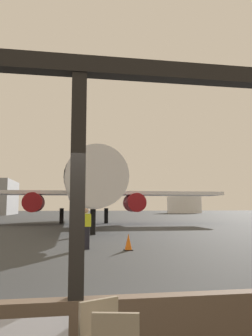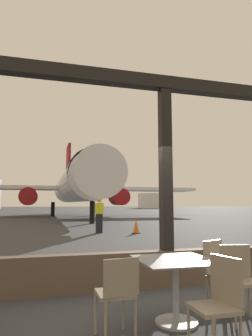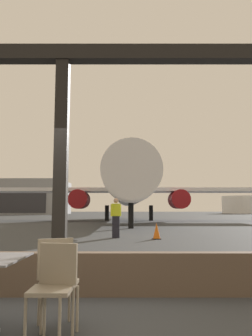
{
  "view_description": "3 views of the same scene",
  "coord_description": "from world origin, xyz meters",
  "px_view_note": "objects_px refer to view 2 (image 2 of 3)",
  "views": [
    {
      "loc": [
        -0.08,
        -4.44,
        1.79
      ],
      "look_at": [
        2.74,
        12.58,
        3.83
      ],
      "focal_mm": 35.27,
      "sensor_mm": 36.0,
      "label": 1
    },
    {
      "loc": [
        -2.16,
        -5.16,
        1.45
      ],
      "look_at": [
        4.19,
        18.17,
        4.32
      ],
      "focal_mm": 32.26,
      "sensor_mm": 36.0,
      "label": 2
    },
    {
      "loc": [
        1.0,
        -5.17,
        1.27
      ],
      "look_at": [
        0.94,
        14.89,
        3.7
      ],
      "focal_mm": 36.17,
      "sensor_mm": 36.0,
      "label": 3
    }
  ],
  "objects_px": {
    "cafe_chair_aisle_right": "(118,289)",
    "fuel_storage_tank": "(153,201)",
    "airplane": "(77,185)",
    "ground_crew_worker": "(99,215)",
    "dining_table": "(176,281)",
    "traffic_cone": "(136,227)",
    "cafe_chair_window_right": "(220,297)",
    "cafe_chair_window_left": "(219,269)",
    "cafe_chair_aisle_left": "(239,274)"
  },
  "relations": [
    {
      "from": "cafe_chair_window_right",
      "to": "airplane",
      "type": "xyz_separation_m",
      "value": [
        1.79,
        30.99,
        2.96
      ]
    },
    {
      "from": "cafe_chair_window_right",
      "to": "cafe_chair_aisle_left",
      "type": "height_order",
      "value": "cafe_chair_window_right"
    },
    {
      "from": "cafe_chair_aisle_left",
      "to": "fuel_storage_tank",
      "type": "xyz_separation_m",
      "value": [
        32.21,
        89.92,
        1.82
      ]
    },
    {
      "from": "cafe_chair_window_left",
      "to": "cafe_chair_aisle_right",
      "type": "height_order",
      "value": "cafe_chair_window_left"
    },
    {
      "from": "dining_table",
      "to": "airplane",
      "type": "height_order",
      "value": "airplane"
    },
    {
      "from": "dining_table",
      "to": "ground_crew_worker",
      "type": "height_order",
      "value": "ground_crew_worker"
    },
    {
      "from": "cafe_chair_window_right",
      "to": "cafe_chair_aisle_right",
      "type": "distance_m",
      "value": 1.06
    },
    {
      "from": "ground_crew_worker",
      "to": "cafe_chair_aisle_left",
      "type": "bearing_deg",
      "value": -91.34
    },
    {
      "from": "cafe_chair_window_left",
      "to": "cafe_chair_window_right",
      "type": "height_order",
      "value": "cafe_chair_window_left"
    },
    {
      "from": "traffic_cone",
      "to": "cafe_chair_aisle_right",
      "type": "bearing_deg",
      "value": -108.12
    },
    {
      "from": "cafe_chair_aisle_right",
      "to": "cafe_chair_window_right",
      "type": "bearing_deg",
      "value": -33.31
    },
    {
      "from": "ground_crew_worker",
      "to": "cafe_chair_window_left",
      "type": "bearing_deg",
      "value": -91.64
    },
    {
      "from": "cafe_chair_aisle_left",
      "to": "traffic_cone",
      "type": "distance_m",
      "value": 11.18
    },
    {
      "from": "airplane",
      "to": "ground_crew_worker",
      "type": "bearing_deg",
      "value": -92.37
    },
    {
      "from": "cafe_chair_window_left",
      "to": "cafe_chair_aisle_right",
      "type": "bearing_deg",
      "value": -161.58
    },
    {
      "from": "cafe_chair_window_right",
      "to": "traffic_cone",
      "type": "xyz_separation_m",
      "value": [
        2.76,
        11.74,
        -0.22
      ]
    },
    {
      "from": "cafe_chair_window_left",
      "to": "cafe_chair_aisle_left",
      "type": "relative_size",
      "value": 1.02
    },
    {
      "from": "fuel_storage_tank",
      "to": "traffic_cone",
      "type": "bearing_deg",
      "value": -110.94
    },
    {
      "from": "cafe_chair_window_left",
      "to": "ground_crew_worker",
      "type": "relative_size",
      "value": 0.54
    },
    {
      "from": "airplane",
      "to": "dining_table",
      "type": "bearing_deg",
      "value": -93.56
    },
    {
      "from": "cafe_chair_window_left",
      "to": "cafe_chair_window_right",
      "type": "distance_m",
      "value": 1.31
    },
    {
      "from": "cafe_chair_window_right",
      "to": "dining_table",
      "type": "bearing_deg",
      "value": 95.63
    },
    {
      "from": "dining_table",
      "to": "fuel_storage_tank",
      "type": "bearing_deg",
      "value": 69.8
    },
    {
      "from": "cafe_chair_window_left",
      "to": "fuel_storage_tank",
      "type": "height_order",
      "value": "fuel_storage_tank"
    },
    {
      "from": "cafe_chair_window_left",
      "to": "fuel_storage_tank",
      "type": "bearing_deg",
      "value": 70.19
    },
    {
      "from": "dining_table",
      "to": "cafe_chair_window_left",
      "type": "height_order",
      "value": "cafe_chair_window_left"
    },
    {
      "from": "cafe_chair_aisle_right",
      "to": "fuel_storage_tank",
      "type": "bearing_deg",
      "value": 69.4
    },
    {
      "from": "cafe_chair_window_left",
      "to": "fuel_storage_tank",
      "type": "xyz_separation_m",
      "value": [
        32.26,
        89.55,
        1.82
      ]
    },
    {
      "from": "ground_crew_worker",
      "to": "traffic_cone",
      "type": "height_order",
      "value": "ground_crew_worker"
    },
    {
      "from": "cafe_chair_window_left",
      "to": "airplane",
      "type": "height_order",
      "value": "airplane"
    },
    {
      "from": "ground_crew_worker",
      "to": "cafe_chair_window_right",
      "type": "bearing_deg",
      "value": -94.72
    },
    {
      "from": "ground_crew_worker",
      "to": "traffic_cone",
      "type": "distance_m",
      "value": 1.94
    },
    {
      "from": "fuel_storage_tank",
      "to": "cafe_chair_window_left",
      "type": "bearing_deg",
      "value": -109.81
    },
    {
      "from": "cafe_chair_window_left",
      "to": "cafe_chair_aisle_left",
      "type": "height_order",
      "value": "cafe_chair_window_left"
    },
    {
      "from": "ground_crew_worker",
      "to": "airplane",
      "type": "bearing_deg",
      "value": 87.63
    },
    {
      "from": "ground_crew_worker",
      "to": "fuel_storage_tank",
      "type": "distance_m",
      "value": 84.56
    },
    {
      "from": "ground_crew_worker",
      "to": "traffic_cone",
      "type": "bearing_deg",
      "value": -20.11
    },
    {
      "from": "cafe_chair_window_right",
      "to": "airplane",
      "type": "distance_m",
      "value": 31.18
    },
    {
      "from": "dining_table",
      "to": "traffic_cone",
      "type": "height_order",
      "value": "dining_table"
    },
    {
      "from": "airplane",
      "to": "traffic_cone",
      "type": "relative_size",
      "value": 43.86
    },
    {
      "from": "cafe_chair_window_right",
      "to": "cafe_chair_aisle_left",
      "type": "bearing_deg",
      "value": 44.67
    },
    {
      "from": "cafe_chair_aisle_left",
      "to": "traffic_cone",
      "type": "relative_size",
      "value": 1.34
    },
    {
      "from": "cafe_chair_window_right",
      "to": "cafe_chair_window_left",
      "type": "bearing_deg",
      "value": 57.86
    },
    {
      "from": "cafe_chair_window_right",
      "to": "cafe_chair_aisle_right",
      "type": "height_order",
      "value": "cafe_chair_window_right"
    },
    {
      "from": "cafe_chair_aisle_right",
      "to": "fuel_storage_tank",
      "type": "distance_m",
      "value": 96.24
    },
    {
      "from": "cafe_chair_window_right",
      "to": "cafe_chair_aisle_right",
      "type": "bearing_deg",
      "value": 146.69
    },
    {
      "from": "cafe_chair_window_right",
      "to": "fuel_storage_tank",
      "type": "height_order",
      "value": "fuel_storage_tank"
    },
    {
      "from": "airplane",
      "to": "traffic_cone",
      "type": "xyz_separation_m",
      "value": [
        0.97,
        -19.25,
        -3.19
      ]
    },
    {
      "from": "cafe_chair_window_left",
      "to": "airplane",
      "type": "distance_m",
      "value": 30.04
    },
    {
      "from": "cafe_chair_aisle_right",
      "to": "fuel_storage_tank",
      "type": "relative_size",
      "value": 0.09
    }
  ]
}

